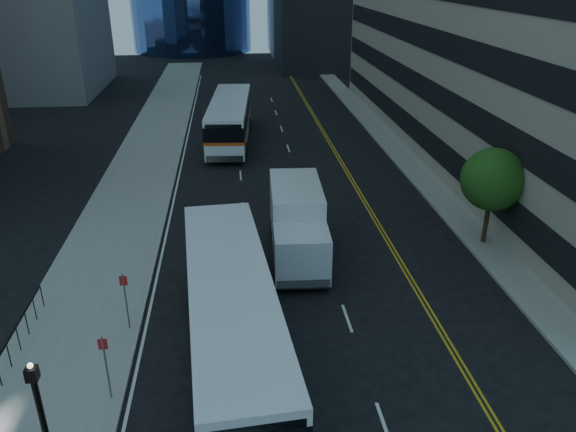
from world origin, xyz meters
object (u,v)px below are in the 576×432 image
object	(u,v)px
bus_front	(232,316)
bus_rear	(230,119)
street_tree	(493,180)
lamp_post	(45,431)
box_truck	(297,223)

from	to	relation	value
bus_front	bus_rear	bearing A→B (deg)	84.95
street_tree	lamp_post	xyz separation A→B (m)	(-18.00, -14.00, -0.92)
lamp_post	street_tree	bearing A→B (deg)	37.87
street_tree	bus_rear	size ratio (longest dim) A/B	0.37
lamp_post	box_truck	world-z (taller)	lamp_post
bus_front	bus_rear	xyz separation A→B (m)	(0.17, 28.71, 0.00)
bus_rear	box_truck	distance (m)	21.11
street_tree	bus_rear	xyz separation A→B (m)	(-13.09, 20.55, -1.74)
lamp_post	bus_front	size ratio (longest dim) A/B	0.33
bus_front	box_truck	world-z (taller)	box_truck
street_tree	lamp_post	bearing A→B (deg)	-142.13
street_tree	lamp_post	size ratio (longest dim) A/B	1.12
box_truck	bus_rear	bearing A→B (deg)	101.05
street_tree	box_truck	distance (m)	10.11
lamp_post	box_truck	bearing A→B (deg)	59.50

